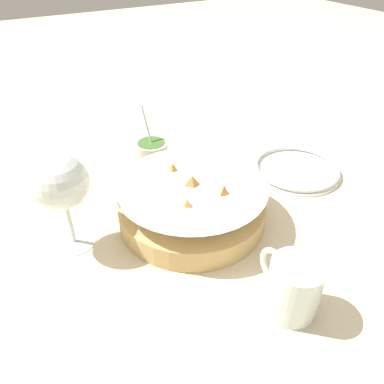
{
  "coord_description": "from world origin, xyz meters",
  "views": [
    {
      "loc": [
        -0.5,
        0.27,
        0.45
      ],
      "look_at": [
        -0.03,
        -0.0,
        0.06
      ],
      "focal_mm": 35.0,
      "sensor_mm": 36.0,
      "label": 1
    }
  ],
  "objects_px": {
    "sauce_cup": "(152,150)",
    "wine_glass": "(61,185)",
    "beer_mug": "(292,288)",
    "side_plate": "(298,170)",
    "food_basket": "(192,204)"
  },
  "relations": [
    {
      "from": "sauce_cup",
      "to": "wine_glass",
      "type": "distance_m",
      "value": 0.32
    },
    {
      "from": "wine_glass",
      "to": "beer_mug",
      "type": "relative_size",
      "value": 1.57
    },
    {
      "from": "sauce_cup",
      "to": "side_plate",
      "type": "distance_m",
      "value": 0.33
    },
    {
      "from": "sauce_cup",
      "to": "side_plate",
      "type": "xyz_separation_m",
      "value": [
        -0.21,
        -0.26,
        -0.02
      ]
    },
    {
      "from": "wine_glass",
      "to": "side_plate",
      "type": "relative_size",
      "value": 0.89
    },
    {
      "from": "food_basket",
      "to": "sauce_cup",
      "type": "xyz_separation_m",
      "value": [
        0.24,
        -0.03,
        -0.01
      ]
    },
    {
      "from": "sauce_cup",
      "to": "food_basket",
      "type": "bearing_deg",
      "value": 173.39
    },
    {
      "from": "sauce_cup",
      "to": "wine_glass",
      "type": "xyz_separation_m",
      "value": [
        -0.19,
        0.23,
        0.1
      ]
    },
    {
      "from": "food_basket",
      "to": "beer_mug",
      "type": "xyz_separation_m",
      "value": [
        -0.24,
        -0.02,
        0.01
      ]
    },
    {
      "from": "wine_glass",
      "to": "side_plate",
      "type": "height_order",
      "value": "wine_glass"
    },
    {
      "from": "food_basket",
      "to": "wine_glass",
      "type": "xyz_separation_m",
      "value": [
        0.05,
        0.21,
        0.08
      ]
    },
    {
      "from": "side_plate",
      "to": "sauce_cup",
      "type": "bearing_deg",
      "value": 50.18
    },
    {
      "from": "wine_glass",
      "to": "beer_mug",
      "type": "distance_m",
      "value": 0.38
    },
    {
      "from": "food_basket",
      "to": "beer_mug",
      "type": "height_order",
      "value": "food_basket"
    },
    {
      "from": "beer_mug",
      "to": "wine_glass",
      "type": "bearing_deg",
      "value": 38.73
    }
  ]
}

